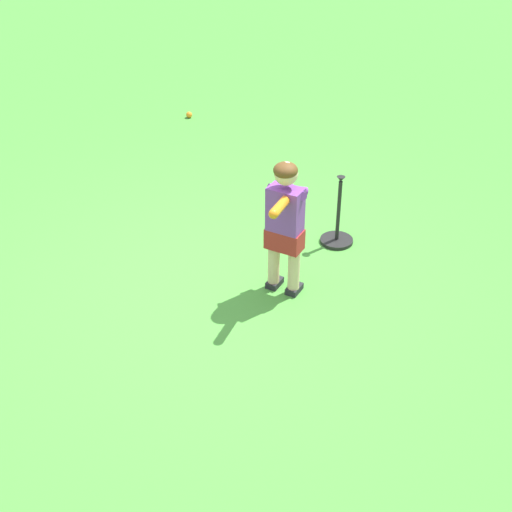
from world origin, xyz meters
name	(u,v)px	position (x,y,z in m)	size (l,w,h in m)	color
ground_plane	(218,293)	(0.00, 0.00, 0.00)	(40.00, 40.00, 0.00)	#479338
child_batter	(285,217)	(-0.33, -0.38, 0.65)	(0.37, 0.59, 1.08)	#232328
play_ball_center_lawn	(189,115)	(2.81, -2.17, 0.04)	(0.07, 0.07, 0.07)	orange
batting_tee	(337,232)	(-0.18, -1.21, 0.10)	(0.28, 0.28, 0.62)	black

